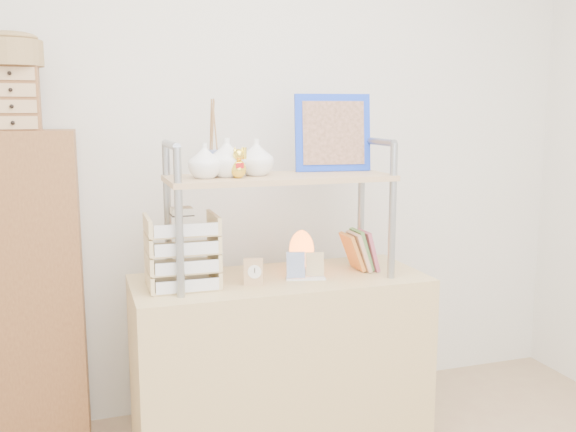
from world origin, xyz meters
The scene contains 10 objects.
room_shell centered at (0.00, 0.39, 1.69)m, with size 3.42×3.41×2.61m.
desk centered at (0.00, 1.20, 0.38)m, with size 1.20×0.50×0.75m, color tan.
cabinet centered at (-1.00, 1.57, 0.68)m, with size 0.45×0.24×1.35m, color brown.
hutch centered at (-0.03, 1.21, 1.18)m, with size 0.90×0.34×0.75m.
letter_tray centered at (-0.40, 1.18, 0.88)m, with size 0.26×0.24×0.31m.
salt_lamp centered at (0.12, 1.27, 0.84)m, with size 0.12×0.11×0.18m.
desk_clock centered at (-0.13, 1.12, 0.80)m, with size 0.08×0.05×0.11m.
postcard_stand centered at (0.09, 1.14, 0.78)m, with size 0.17×0.08×0.11m.
drawer_chest centered at (-1.00, 1.55, 1.48)m, with size 0.20×0.16×0.25m.
woven_basket centered at (-1.00, 1.55, 1.65)m, with size 0.25×0.25×0.10m, color olive.
Camera 1 is at (-0.77, -1.24, 1.43)m, focal length 40.00 mm.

